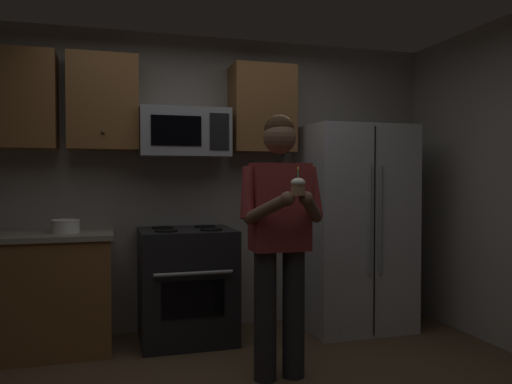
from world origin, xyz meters
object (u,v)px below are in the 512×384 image
at_px(oven_range, 187,285).
at_px(refrigerator, 354,227).
at_px(person, 280,230).
at_px(bowl_large_white, 65,226).
at_px(cupcake, 298,186).
at_px(microwave, 184,133).

bearing_deg(oven_range, refrigerator, -1.50).
relative_size(refrigerator, person, 1.02).
relative_size(bowl_large_white, cupcake, 1.25).
xyz_separation_m(microwave, person, (0.48, -1.10, -0.72)).
bearing_deg(microwave, bowl_large_white, -172.69).
height_order(refrigerator, person, refrigerator).
relative_size(refrigerator, cupcake, 10.35).
bearing_deg(oven_range, person, -64.00).
bearing_deg(microwave, refrigerator, -6.03).
bearing_deg(microwave, person, -66.51).
distance_m(microwave, cupcake, 1.56).
height_order(microwave, cupcake, microwave).
height_order(oven_range, refrigerator, refrigerator).
height_order(microwave, person, microwave).
xyz_separation_m(bowl_large_white, cupcake, (1.41, -1.31, 0.32)).
bearing_deg(refrigerator, microwave, 173.97).
distance_m(oven_range, microwave, 1.26).
bearing_deg(cupcake, person, 90.00).
relative_size(bowl_large_white, person, 0.12).
distance_m(person, cupcake, 0.44).
relative_size(oven_range, person, 0.53).
relative_size(oven_range, microwave, 1.26).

